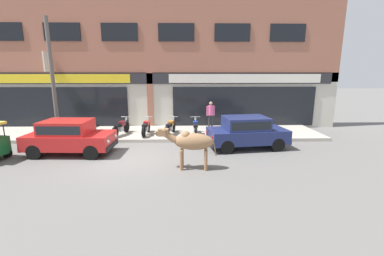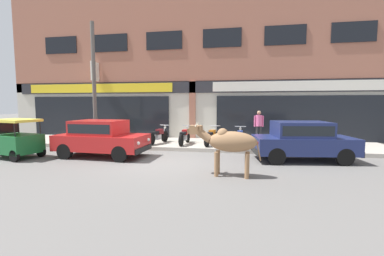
% 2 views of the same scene
% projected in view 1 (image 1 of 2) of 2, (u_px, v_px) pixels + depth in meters
% --- Properties ---
extents(ground_plane, '(90.00, 90.00, 0.00)m').
position_uv_depth(ground_plane, '(134.00, 157.00, 10.53)').
color(ground_plane, '#605E5B').
extents(sidewalk, '(19.00, 3.39, 0.17)m').
position_uv_depth(sidewalk, '(147.00, 133.00, 14.32)').
color(sidewalk, '#A8A093').
rests_on(sidewalk, ground).
extents(shop_building, '(23.00, 1.40, 9.45)m').
position_uv_depth(shop_building, '(149.00, 53.00, 15.29)').
color(shop_building, '#9E604C').
rests_on(shop_building, ground).
extents(cow, '(2.15, 0.63, 1.61)m').
position_uv_depth(cow, '(191.00, 142.00, 9.08)').
color(cow, '#936B47').
rests_on(cow, ground).
extents(car_0, '(3.67, 1.75, 1.46)m').
position_uv_depth(car_0, '(69.00, 135.00, 10.81)').
color(car_0, black).
rests_on(car_0, ground).
extents(car_1, '(3.75, 2.04, 1.46)m').
position_uv_depth(car_1, '(246.00, 131.00, 11.66)').
color(car_1, black).
rests_on(car_1, ground).
extents(motorcycle_0, '(0.69, 1.78, 0.88)m').
position_uv_depth(motorcycle_0, '(121.00, 128.00, 13.55)').
color(motorcycle_0, black).
rests_on(motorcycle_0, sidewalk).
extents(motorcycle_1, '(0.52, 1.81, 0.88)m').
position_uv_depth(motorcycle_1, '(146.00, 127.00, 13.59)').
color(motorcycle_1, black).
rests_on(motorcycle_1, sidewalk).
extents(motorcycle_2, '(0.65, 1.79, 0.88)m').
position_uv_depth(motorcycle_2, '(170.00, 127.00, 13.66)').
color(motorcycle_2, black).
rests_on(motorcycle_2, sidewalk).
extents(motorcycle_3, '(0.52, 1.81, 0.88)m').
position_uv_depth(motorcycle_3, '(195.00, 128.00, 13.54)').
color(motorcycle_3, black).
rests_on(motorcycle_3, sidewalk).
extents(pedestrian, '(0.49, 0.32, 1.60)m').
position_uv_depth(pedestrian, '(211.00, 112.00, 14.79)').
color(pedestrian, '#2D2D33').
rests_on(pedestrian, sidewalk).
extents(utility_pole, '(0.18, 0.18, 5.76)m').
position_uv_depth(utility_pole, '(53.00, 80.00, 12.21)').
color(utility_pole, '#595651').
rests_on(utility_pole, sidewalk).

